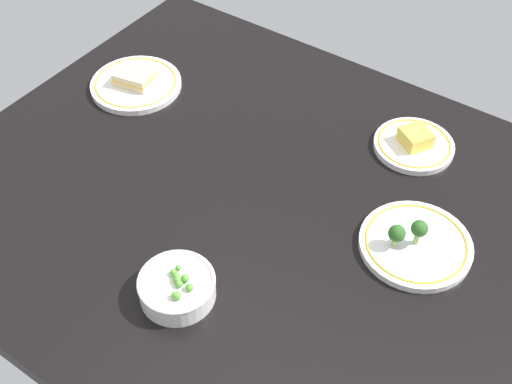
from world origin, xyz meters
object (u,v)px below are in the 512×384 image
Objects in this scene: plate_sandwich at (136,83)px; bowl_peas at (177,287)px; plate_broccoli at (415,243)px; plate_cheese at (414,144)px.

bowl_peas is at bearing 138.66° from plate_sandwich.
plate_broccoli reaches higher than plate_sandwich.
plate_cheese is at bearing -106.61° from bowl_peas.
bowl_peas is 45.53cm from plate_broccoli.
bowl_peas is 62.20cm from plate_cheese.
bowl_peas is 62.34cm from plate_sandwich.
plate_broccoli is 0.99× the size of plate_sandwich.
plate_sandwich is (64.57, 18.42, -0.00)cm from plate_cheese.
plate_cheese reaches higher than plate_sandwich.
plate_sandwich is at bearing -5.20° from plate_broccoli.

